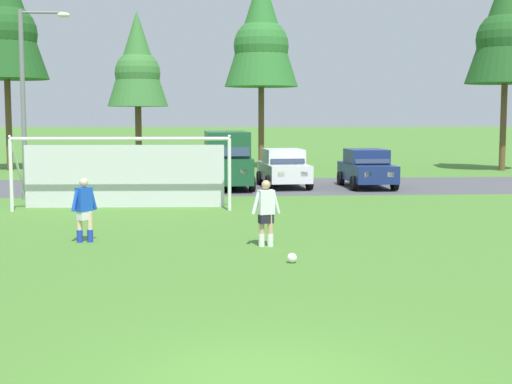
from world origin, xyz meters
TOP-DOWN VIEW (x-y plane):
  - ground_plane at (0.00, 15.00)m, footprint 400.00×400.00m
  - parking_lot_strip at (0.00, 24.93)m, footprint 52.00×8.40m
  - soccer_ball at (1.24, 7.18)m, footprint 0.22×0.22m
  - soccer_goal at (-3.42, 17.20)m, footprint 7.48×2.20m
  - player_midfield_center at (-3.69, 10.20)m, footprint 0.63×0.53m
  - player_defender_far at (0.85, 9.26)m, footprint 0.75×0.35m
  - parked_car_slot_far_left at (-2.89, 24.27)m, footprint 2.19×4.28m
  - parked_car_slot_left at (0.38, 24.00)m, footprint 2.32×4.86m
  - parked_car_slot_center_left at (2.97, 24.40)m, footprint 2.27×4.32m
  - parked_car_slot_center at (6.66, 23.90)m, footprint 2.13×4.25m
  - tree_left_edge at (-12.07, 35.91)m, footprint 4.83×4.83m
  - tree_mid_left at (-4.25, 33.07)m, footprint 3.36×3.36m
  - tree_center_back at (2.94, 36.76)m, footprint 4.50×4.50m
  - tree_mid_right at (16.95, 33.61)m, footprint 4.59×4.59m
  - street_lamp at (-7.32, 20.23)m, footprint 2.00×0.32m

SIDE VIEW (x-z plane):
  - ground_plane at x=0.00m, z-range 0.00..0.00m
  - parking_lot_strip at x=0.00m, z-range 0.00..0.01m
  - soccer_ball at x=1.24m, z-range 0.00..0.22m
  - player_midfield_center at x=-3.69m, z-range 0.00..1.64m
  - player_defender_far at x=0.85m, z-range 0.00..1.64m
  - parked_car_slot_far_left at x=-2.89m, z-range 0.02..1.74m
  - parked_car_slot_center_left at x=2.97m, z-range 0.02..1.74m
  - parked_car_slot_center at x=6.66m, z-range 0.02..1.74m
  - soccer_goal at x=-3.42m, z-range 0.01..2.58m
  - parked_car_slot_left at x=0.38m, z-range 0.08..2.60m
  - street_lamp at x=-7.32m, z-range 0.14..7.33m
  - tree_mid_left at x=-4.25m, z-range 1.67..10.64m
  - tree_center_back at x=2.94m, z-range 2.25..14.24m
  - tree_mid_right at x=16.95m, z-range 2.30..14.55m
  - tree_left_edge at x=-12.07m, z-range 2.42..15.29m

